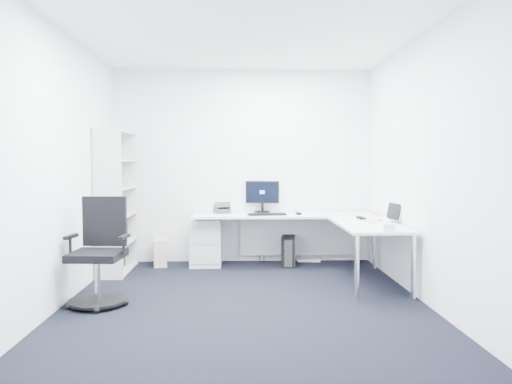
{
  "coord_description": "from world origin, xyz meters",
  "views": [
    {
      "loc": [
        -0.07,
        -4.95,
        1.42
      ],
      "look_at": [
        0.15,
        1.05,
        1.05
      ],
      "focal_mm": 35.0,
      "sensor_mm": 36.0,
      "label": 1
    }
  ],
  "objects_px": {
    "laptop": "(378,212)",
    "l_desk": "(286,244)",
    "bookshelf": "(116,202)",
    "task_chair": "(97,252)",
    "monitor": "(262,196)"
  },
  "relations": [
    {
      "from": "task_chair",
      "to": "laptop",
      "type": "bearing_deg",
      "value": 19.92
    },
    {
      "from": "l_desk",
      "to": "bookshelf",
      "type": "bearing_deg",
      "value": 178.68
    },
    {
      "from": "monitor",
      "to": "bookshelf",
      "type": "bearing_deg",
      "value": -154.45
    },
    {
      "from": "l_desk",
      "to": "monitor",
      "type": "height_order",
      "value": "monitor"
    },
    {
      "from": "bookshelf",
      "to": "monitor",
      "type": "relative_size",
      "value": 3.86
    },
    {
      "from": "task_chair",
      "to": "laptop",
      "type": "distance_m",
      "value": 3.14
    },
    {
      "from": "monitor",
      "to": "laptop",
      "type": "bearing_deg",
      "value": -33.59
    },
    {
      "from": "laptop",
      "to": "monitor",
      "type": "bearing_deg",
      "value": 126.61
    },
    {
      "from": "l_desk",
      "to": "task_chair",
      "type": "xyz_separation_m",
      "value": [
        -2.0,
        -1.46,
        0.18
      ]
    },
    {
      "from": "laptop",
      "to": "bookshelf",
      "type": "bearing_deg",
      "value": 157.9
    },
    {
      "from": "bookshelf",
      "to": "task_chair",
      "type": "height_order",
      "value": "bookshelf"
    },
    {
      "from": "l_desk",
      "to": "monitor",
      "type": "xyz_separation_m",
      "value": [
        -0.28,
        0.59,
        0.58
      ]
    },
    {
      "from": "bookshelf",
      "to": "task_chair",
      "type": "xyz_separation_m",
      "value": [
        0.17,
        -1.51,
        -0.37
      ]
    },
    {
      "from": "laptop",
      "to": "l_desk",
      "type": "bearing_deg",
      "value": 138.12
    },
    {
      "from": "monitor",
      "to": "laptop",
      "type": "xyz_separation_m",
      "value": [
        1.29,
        -1.22,
        -0.11
      ]
    }
  ]
}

